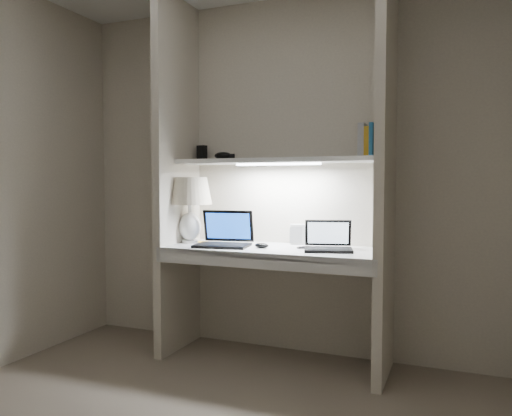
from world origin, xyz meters
The scene contains 17 objects.
back_wall centered at (0.00, 1.50, 1.25)m, with size 3.20×0.01×2.50m, color #BDB3A1.
alcove_panel_left centered at (-0.73, 1.23, 1.25)m, with size 0.06×0.55×2.50m, color #BDB3A1.
alcove_panel_right centered at (0.73, 1.23, 1.25)m, with size 0.06×0.55×2.50m, color #BDB3A1.
desk centered at (0.00, 1.23, 0.75)m, with size 1.40×0.55×0.04m, color white.
desk_apron centered at (0.00, 0.96, 0.72)m, with size 1.46×0.03×0.10m, color silver.
shelf centered at (0.00, 1.32, 1.35)m, with size 1.40×0.36×0.03m, color silver.
strip_light centered at (0.00, 1.32, 1.33)m, with size 0.60×0.04×0.01m, color white.
table_lamp centered at (-0.64, 1.25, 1.09)m, with size 0.32×0.32×0.47m.
laptop_main centered at (-0.34, 1.19, 0.82)m, with size 0.40×0.36×0.24m.
laptop_netbook centered at (0.38, 1.24, 0.81)m, with size 0.36×0.33×0.19m.
speaker centered at (0.10, 1.45, 0.84)m, with size 0.10×0.07×0.14m, color silver.
mouse centered at (-0.06, 1.17, 0.79)m, with size 0.10×0.06×0.04m, color black.
cable_coil centered at (0.23, 1.28, 0.78)m, with size 0.10×0.10×0.01m, color black.
sticky_note centered at (-0.59, 1.32, 0.77)m, with size 0.07×0.07×0.00m, color yellow.
book_row centered at (0.65, 1.35, 1.47)m, with size 0.20×0.14×0.21m.
shelf_box centered at (-0.64, 1.43, 1.42)m, with size 0.07×0.05×0.11m, color black.
shelf_gadget centered at (-0.42, 1.34, 1.39)m, with size 0.13×0.09×0.05m, color black.
Camera 1 is at (1.15, -1.87, 1.21)m, focal length 35.00 mm.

